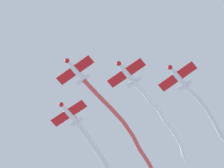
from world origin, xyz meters
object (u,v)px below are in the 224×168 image
object	(u,v)px
airplane_left_wing	(126,73)
airplane_lead	(75,70)
airplane_right_wing	(69,113)
airplane_slot	(178,76)

from	to	relation	value
airplane_left_wing	airplane_lead	bearing A→B (deg)	-49.34
airplane_lead	airplane_right_wing	distance (m)	7.78
airplane_left_wing	airplane_right_wing	distance (m)	11.56
airplane_right_wing	airplane_left_wing	bearing A→B (deg)	87.57
airplane_lead	airplane_slot	distance (m)	15.56
airplane_lead	airplane_slot	bearing A→B (deg)	130.57
airplane_right_wing	airplane_slot	size ratio (longest dim) A/B	1.01
airplane_lead	airplane_left_wing	world-z (taller)	same
airplane_right_wing	airplane_slot	distance (m)	18.11
airplane_left_wing	airplane_right_wing	xyz separation A→B (m)	(11.55, 0.40, 0.30)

